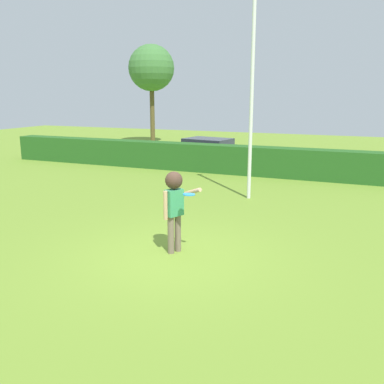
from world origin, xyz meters
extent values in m
plane|color=olive|center=(0.00, 0.00, 0.00)|extent=(60.00, 60.00, 0.00)
cylinder|color=#756355|center=(-0.02, 0.31, 0.42)|extent=(0.14, 0.14, 0.84)
cylinder|color=#756355|center=(-0.10, 0.13, 0.42)|extent=(0.14, 0.14, 0.84)
cube|color=#389362|center=(-0.06, 0.22, 1.13)|extent=(0.36, 0.44, 0.58)
cylinder|color=tan|center=(0.29, 0.31, 1.37)|extent=(0.59, 0.34, 0.30)
cylinder|color=tan|center=(-0.16, 0.01, 1.11)|extent=(0.09, 0.09, 0.62)
sphere|color=tan|center=(-0.06, 0.22, 1.59)|extent=(0.22, 0.22, 0.22)
sphere|color=#432E23|center=(-0.06, 0.22, 1.62)|extent=(0.38, 0.38, 0.38)
cylinder|color=#268CE5|center=(0.38, 0.00, 1.40)|extent=(0.26, 0.26, 0.04)
cylinder|color=silver|center=(0.12, 5.71, 3.29)|extent=(0.12, 0.12, 6.57)
cube|color=#24591E|center=(0.00, 9.89, 0.61)|extent=(26.82, 0.90, 1.23)
cube|color=#B7B7BC|center=(-3.76, 12.11, 0.57)|extent=(4.44, 2.42, 0.55)
cube|color=#2D333D|center=(-3.76, 12.11, 1.05)|extent=(2.44, 1.93, 0.40)
cylinder|color=black|center=(-2.17, 12.68, 0.30)|extent=(0.61, 0.21, 0.60)
cylinder|color=black|center=(-2.47, 11.01, 0.30)|extent=(0.61, 0.21, 0.60)
cylinder|color=black|center=(-5.06, 13.21, 0.30)|extent=(0.61, 0.21, 0.60)
cylinder|color=black|center=(-5.36, 11.53, 0.30)|extent=(0.61, 0.21, 0.60)
cylinder|color=brown|center=(-10.31, 18.56, 2.10)|extent=(0.31, 0.31, 4.20)
sphere|color=#417738|center=(-10.31, 18.56, 5.13)|extent=(3.09, 3.09, 3.09)
camera|label=1|loc=(3.72, -7.80, 3.41)|focal=39.72mm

